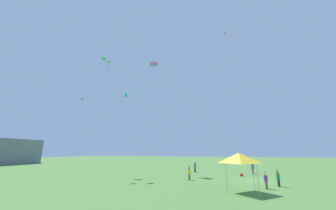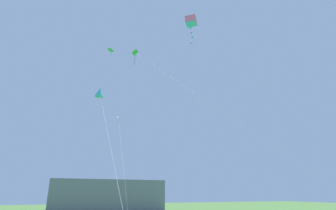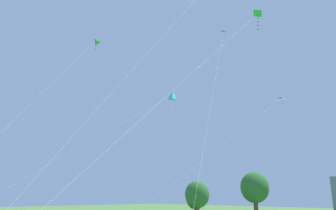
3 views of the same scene
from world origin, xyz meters
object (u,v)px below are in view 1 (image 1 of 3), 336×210
object	(u,v)px
person_purple_shirt	(266,180)
kite_cyan_diamond_3	(126,94)
kite_green_delta_0	(110,63)
kite_black_delta_6	(85,101)
person_yellow_shirt	(189,173)
kite_pink_diamond_1	(224,32)
person_blue_shirt	(253,168)
cooler_box	(241,175)
kite_green_delta_5	(106,61)
person_green_shirt	(278,178)
person_grey_shirt	(195,167)
festival_tent	(239,158)
kite_pink_box_2	(154,65)

from	to	relation	value
person_purple_shirt	kite_cyan_diamond_3	xyz separation A→B (m)	(3.10, 18.07, 11.56)
kite_green_delta_0	kite_black_delta_6	world-z (taller)	kite_green_delta_0
person_yellow_shirt	kite_pink_diamond_1	world-z (taller)	kite_pink_diamond_1
person_blue_shirt	cooler_box	bearing A→B (deg)	-23.61
person_purple_shirt	person_yellow_shirt	distance (m)	9.20
kite_cyan_diamond_3	kite_green_delta_5	size ratio (longest dim) A/B	0.97
person_blue_shirt	kite_pink_diamond_1	bearing A→B (deg)	-137.38
person_blue_shirt	person_green_shirt	xyz separation A→B (m)	(-11.20, -1.06, -0.13)
person_purple_shirt	person_green_shirt	world-z (taller)	person_green_shirt
person_grey_shirt	kite_green_delta_5	bearing A→B (deg)	11.13
festival_tent	cooler_box	distance (m)	12.66
cooler_box	person_purple_shirt	world-z (taller)	person_purple_shirt
festival_tent	kite_pink_box_2	size ratio (longest dim) A/B	0.16
person_green_shirt	kite_green_delta_5	xyz separation A→B (m)	(3.03, 25.09, 18.83)
person_green_shirt	kite_cyan_diamond_3	bearing A→B (deg)	49.45
person_yellow_shirt	person_purple_shirt	bearing A→B (deg)	-16.46
person_yellow_shirt	person_grey_shirt	distance (m)	9.77
festival_tent	person_grey_shirt	xyz separation A→B (m)	(15.85, 6.61, -2.07)
person_grey_shirt	kite_green_delta_5	size ratio (longest dim) A/B	0.09
person_purple_shirt	kite_green_delta_0	world-z (taller)	kite_green_delta_0
person_purple_shirt	person_yellow_shirt	bearing A→B (deg)	-100.23
person_grey_shirt	person_blue_shirt	bearing A→B (deg)	157.59
person_yellow_shirt	kite_cyan_diamond_3	size ratio (longest dim) A/B	0.09
kite_pink_diamond_1	kite_black_delta_6	xyz separation A→B (m)	(-9.88, 27.09, -16.41)
kite_black_delta_6	person_green_shirt	bearing A→B (deg)	-99.80
cooler_box	kite_pink_diamond_1	world-z (taller)	kite_pink_diamond_1
cooler_box	kite_green_delta_5	size ratio (longest dim) A/B	0.03
kite_black_delta_6	person_blue_shirt	bearing A→B (deg)	-78.76
person_purple_shirt	kite_black_delta_6	distance (m)	32.49
festival_tent	person_purple_shirt	bearing A→B (deg)	-46.45
person_grey_shirt	person_green_shirt	bearing A→B (deg)	112.69
cooler_box	kite_green_delta_0	xyz separation A→B (m)	(-1.98, 23.31, 20.72)
festival_tent	person_yellow_shirt	distance (m)	8.78
person_yellow_shirt	kite_black_delta_6	world-z (taller)	kite_black_delta_6
kite_pink_box_2	person_blue_shirt	bearing A→B (deg)	-85.72
festival_tent	person_yellow_shirt	bearing A→B (deg)	44.04
cooler_box	kite_pink_diamond_1	xyz separation A→B (m)	(7.07, 0.52, 29.41)
festival_tent	person_grey_shirt	size ratio (longest dim) A/B	2.01
kite_cyan_diamond_3	festival_tent	bearing A→B (deg)	-109.37
kite_pink_diamond_1	kite_green_delta_5	bearing A→B (deg)	119.51
festival_tent	kite_black_delta_6	distance (m)	30.10
person_blue_shirt	person_yellow_shirt	world-z (taller)	person_blue_shirt
person_green_shirt	person_yellow_shirt	bearing A→B (deg)	42.29
festival_tent	kite_pink_diamond_1	distance (m)	32.91
person_yellow_shirt	person_grey_shirt	bearing A→B (deg)	101.61
person_yellow_shirt	kite_pink_box_2	distance (m)	23.50
person_yellow_shirt	kite_pink_box_2	xyz separation A→B (m)	(8.00, 8.36, 20.46)
person_purple_shirt	kite_pink_box_2	bearing A→B (deg)	-111.25
person_yellow_shirt	person_blue_shirt	bearing A→B (deg)	53.81
person_yellow_shirt	kite_green_delta_0	world-z (taller)	kite_green_delta_0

